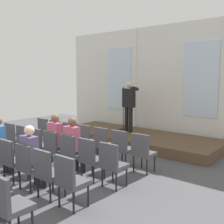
{
  "coord_description": "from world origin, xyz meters",
  "views": [
    {
      "loc": [
        5.09,
        -3.07,
        2.23
      ],
      "look_at": [
        -0.11,
        3.29,
        1.15
      ],
      "focal_mm": 43.18,
      "sensor_mm": 36.0,
      "label": 1
    }
  ],
  "objects": [
    {
      "name": "mic_stand",
      "position": [
        -0.78,
        4.78,
        0.64
      ],
      "size": [
        0.28,
        0.28,
        1.55
      ],
      "color": "black",
      "rests_on": "stage_platform"
    },
    {
      "name": "speaker",
      "position": [
        -0.36,
        4.53,
        1.33
      ],
      "size": [
        0.51,
        0.69,
        1.76
      ],
      "color": "black",
      "rests_on": "stage_platform"
    },
    {
      "name": "chair_r1_c4",
      "position": [
        0.6,
        0.96,
        0.53
      ],
      "size": [
        0.46,
        0.44,
        0.94
      ],
      "color": "black",
      "rests_on": "ground"
    },
    {
      "name": "chair_r2_c3",
      "position": [
        0.0,
        -0.16,
        0.53
      ],
      "size": [
        0.46,
        0.44,
        0.94
      ],
      "color": "black",
      "rests_on": "ground"
    },
    {
      "name": "audience_r2_c2",
      "position": [
        -0.6,
        -0.08,
        0.75
      ],
      "size": [
        0.36,
        0.39,
        1.36
      ],
      "color": "#2D2D33",
      "rests_on": "ground"
    },
    {
      "name": "audience_r2_c4",
      "position": [
        0.6,
        -0.08,
        0.72
      ],
      "size": [
        0.36,
        0.39,
        1.29
      ],
      "color": "#2D2D33",
      "rests_on": "ground"
    },
    {
      "name": "ground_plane",
      "position": [
        0.0,
        0.0,
        0.0
      ],
      "size": [
        15.0,
        15.0,
        0.0
      ],
      "primitive_type": "plane",
      "color": "#4C4C51"
    },
    {
      "name": "rear_partition",
      "position": [
        0.03,
        5.77,
        2.04
      ],
      "size": [
        8.52,
        0.14,
        4.07
      ],
      "color": "silver",
      "rests_on": "ground"
    },
    {
      "name": "chair_r1_c6",
      "position": [
        1.81,
        0.96,
        0.53
      ],
      "size": [
        0.46,
        0.44,
        0.94
      ],
      "color": "black",
      "rests_on": "ground"
    },
    {
      "name": "chair_r0_c3",
      "position": [
        0.0,
        2.07,
        0.53
      ],
      "size": [
        0.46,
        0.44,
        0.94
      ],
      "color": "black",
      "rests_on": "ground"
    },
    {
      "name": "audience_r1_c4",
      "position": [
        0.6,
        1.04,
        0.73
      ],
      "size": [
        0.36,
        0.39,
        1.32
      ],
      "color": "#2D2D33",
      "rests_on": "ground"
    },
    {
      "name": "chair_r2_c4",
      "position": [
        0.6,
        -0.16,
        0.53
      ],
      "size": [
        0.46,
        0.44,
        0.94
      ],
      "color": "black",
      "rests_on": "ground"
    },
    {
      "name": "stage_platform",
      "position": [
        0.0,
        4.43,
        0.15
      ],
      "size": [
        5.72,
        2.08,
        0.3
      ],
      "primitive_type": "cube",
      "color": "brown",
      "rests_on": "ground"
    },
    {
      "name": "chair_r1_c2",
      "position": [
        -0.6,
        0.96,
        0.53
      ],
      "size": [
        0.46,
        0.44,
        0.94
      ],
      "color": "black",
      "rests_on": "ground"
    },
    {
      "name": "chair_r0_c1",
      "position": [
        -1.2,
        2.07,
        0.53
      ],
      "size": [
        0.46,
        0.44,
        0.94
      ],
      "color": "black",
      "rests_on": "ground"
    },
    {
      "name": "chair_r0_c6",
      "position": [
        1.81,
        2.07,
        0.53
      ],
      "size": [
        0.46,
        0.44,
        0.94
      ],
      "color": "black",
      "rests_on": "ground"
    },
    {
      "name": "chair_r0_c4",
      "position": [
        0.6,
        2.07,
        0.53
      ],
      "size": [
        0.46,
        0.44,
        0.94
      ],
      "color": "black",
      "rests_on": "ground"
    },
    {
      "name": "audience_r1_c3",
      "position": [
        0.0,
        1.04,
        0.75
      ],
      "size": [
        0.36,
        0.39,
        1.34
      ],
      "color": "#2D2D33",
      "rests_on": "ground"
    },
    {
      "name": "chair_r2_c5",
      "position": [
        1.2,
        -0.16,
        0.53
      ],
      "size": [
        0.46,
        0.44,
        0.94
      ],
      "color": "black",
      "rests_on": "ground"
    },
    {
      "name": "chair_r1_c3",
      "position": [
        0.0,
        0.96,
        0.53
      ],
      "size": [
        0.46,
        0.44,
        0.94
      ],
      "color": "black",
      "rests_on": "ground"
    },
    {
      "name": "chair_r2_c6",
      "position": [
        1.81,
        -0.16,
        0.53
      ],
      "size": [
        0.46,
        0.44,
        0.94
      ],
      "color": "black",
      "rests_on": "ground"
    },
    {
      "name": "chair_r3_c6",
      "position": [
        1.81,
        -1.28,
        0.53
      ],
      "size": [
        0.46,
        0.44,
        0.94
      ],
      "color": "black",
      "rests_on": "ground"
    },
    {
      "name": "chair_r0_c2",
      "position": [
        -0.6,
        2.07,
        0.53
      ],
      "size": [
        0.46,
        0.44,
        0.94
      ],
      "color": "black",
      "rests_on": "ground"
    },
    {
      "name": "chair_r1_c0",
      "position": [
        -1.81,
        0.96,
        0.53
      ],
      "size": [
        0.46,
        0.44,
        0.94
      ],
      "color": "black",
      "rests_on": "ground"
    },
    {
      "name": "chair_r0_c0",
      "position": [
        -1.81,
        2.07,
        0.53
      ],
      "size": [
        0.46,
        0.44,
        0.94
      ],
      "color": "black",
      "rests_on": "ground"
    },
    {
      "name": "chair_r1_c5",
      "position": [
        1.2,
        0.96,
        0.53
      ],
      "size": [
        0.46,
        0.44,
        0.94
      ],
      "color": "black",
      "rests_on": "ground"
    },
    {
      "name": "chair_r1_c1",
      "position": [
        -1.2,
        0.96,
        0.53
      ],
      "size": [
        0.46,
        0.44,
        0.94
      ],
      "color": "black",
      "rests_on": "ground"
    },
    {
      "name": "chair_r0_c5",
      "position": [
        1.2,
        2.07,
        0.53
      ],
      "size": [
        0.46,
        0.44,
        0.94
      ],
      "color": "black",
      "rests_on": "ground"
    }
  ]
}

